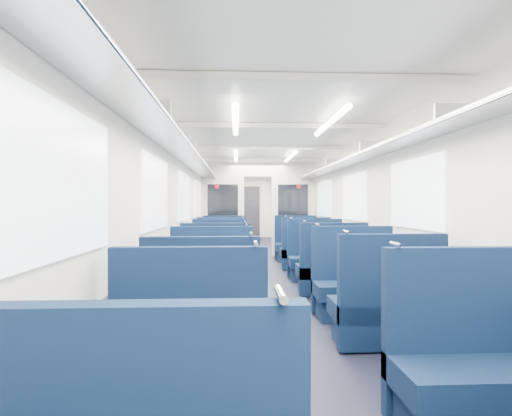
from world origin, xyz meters
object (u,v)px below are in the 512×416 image
end_door (250,212)px  seat_6 (187,372)px  seat_8 (202,320)px  seat_15 (316,261)px  seat_14 (220,260)px  seat_7 (474,373)px  seat_18 (223,247)px  seat_9 (387,311)px  seat_17 (305,253)px  seat_19 (296,247)px  seat_16 (222,253)px  bulkhead (258,207)px  seat_13 (331,272)px  seat_10 (211,289)px  seat_11 (355,288)px  seat_12 (216,273)px

end_door → seat_6: end_door is taller
seat_8 → seat_15: bearing=65.0°
seat_14 → seat_7: bearing=-71.0°
seat_18 → seat_9: bearing=-73.4°
seat_6 → seat_17: size_ratio=1.00×
seat_15 → seat_19: size_ratio=1.00×
seat_6 → seat_16: same height
seat_17 → seat_19: bearing=90.0°
bulkhead → seat_15: 3.48m
seat_9 → seat_17: (0.00, 4.46, 0.00)m
seat_15 → seat_18: bearing=126.5°
end_door → seat_8: (-0.83, -12.72, -0.67)m
seat_13 → seat_18: (-1.66, 3.40, 0.00)m
seat_16 → seat_10: bearing=-90.0°
seat_9 → seat_15: same height
seat_7 → seat_16: size_ratio=1.00×
seat_9 → seat_13: size_ratio=1.00×
seat_6 → seat_10: same height
seat_17 → seat_19: size_ratio=1.00×
seat_15 → seat_17: 1.12m
end_door → seat_19: (0.83, -6.83, -0.67)m
seat_7 → seat_13: bearing=90.0°
seat_8 → seat_9: 1.67m
seat_7 → seat_10: size_ratio=1.00×
seat_13 → seat_14: size_ratio=1.00×
seat_15 → seat_17: same height
seat_16 → seat_17: 1.67m
seat_11 → seat_17: size_ratio=1.00×
seat_14 → seat_16: 1.16m
seat_9 → seat_12: 2.72m
seat_13 → seat_12: bearing=-178.9°
seat_7 → seat_12: 3.90m
seat_17 → seat_18: 2.00m
seat_14 → seat_17: bearing=31.3°
seat_6 → seat_9: same height
end_door → seat_17: (0.83, -8.04, -0.67)m
end_door → seat_12: end_door is taller
seat_19 → seat_12: bearing=-115.3°
bulkhead → seat_13: (0.83, -4.41, -0.90)m
seat_12 → seat_19: bearing=64.7°
seat_8 → seat_15: size_ratio=1.00×
seat_11 → seat_19: 4.66m
seat_16 → seat_19: 1.97m
end_door → seat_8: end_door is taller
seat_6 → seat_18: 6.86m
seat_8 → seat_11: 2.06m
seat_19 → seat_6: bearing=-103.4°
seat_14 → seat_8: bearing=-90.0°
seat_15 → seat_17: size_ratio=1.00×
seat_15 → seat_11: bearing=-90.0°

